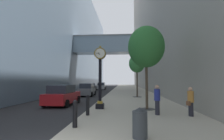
# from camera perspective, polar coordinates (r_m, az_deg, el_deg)

# --- Properties ---
(ground_plane) EXTENTS (110.00, 110.00, 0.00)m
(ground_plane) POSITION_cam_1_polar(r_m,az_deg,el_deg) (31.23, -0.42, -7.50)
(ground_plane) COLOR #262628
(ground_plane) RESTS_ON ground
(sidewalk_right) EXTENTS (7.08, 80.00, 0.14)m
(sidewalk_right) POSITION_cam_1_polar(r_m,az_deg,el_deg) (34.14, 5.97, -7.03)
(sidewalk_right) COLOR #ADA593
(sidewalk_right) RESTS_ON ground
(building_block_left) EXTENTS (23.30, 80.00, 25.58)m
(building_block_left) POSITION_cam_1_polar(r_m,az_deg,el_deg) (38.24, -17.64, 12.72)
(building_block_left) COLOR slate
(building_block_left) RESTS_ON ground
(street_clock) EXTENTS (0.84, 0.55, 4.50)m
(street_clock) POSITION_cam_1_polar(r_m,az_deg,el_deg) (11.93, -4.12, -1.27)
(street_clock) COLOR black
(street_clock) RESTS_ON sidewalk_right
(bollard_nearest) EXTENTS (0.21, 0.21, 1.16)m
(bollard_nearest) POSITION_cam_1_polar(r_m,az_deg,el_deg) (7.47, -12.57, -14.20)
(bollard_nearest) COLOR black
(bollard_nearest) RESTS_ON sidewalk_right
(bollard_second) EXTENTS (0.21, 0.21, 1.16)m
(bollard_second) POSITION_cam_1_polar(r_m,az_deg,el_deg) (9.83, -8.34, -11.66)
(bollard_second) COLOR black
(bollard_second) RESTS_ON sidewalk_right
(street_tree_near) EXTENTS (2.56, 2.56, 5.84)m
(street_tree_near) POSITION_cam_1_polar(r_m,az_deg,el_deg) (12.11, 11.64, 7.72)
(street_tree_near) COLOR #333335
(street_tree_near) RESTS_ON sidewalk_right
(street_tree_mid_near) EXTENTS (1.94, 1.94, 5.17)m
(street_tree_mid_near) POSITION_cam_1_polar(r_m,az_deg,el_deg) (20.48, 8.55, 2.12)
(street_tree_mid_near) COLOR #333335
(street_tree_mid_near) RESTS_ON sidewalk_right
(trash_bin) EXTENTS (0.53, 0.53, 1.05)m
(trash_bin) POSITION_cam_1_polar(r_m,az_deg,el_deg) (6.12, 9.54, -17.26)
(trash_bin) COLOR #383D42
(trash_bin) RESTS_ON sidewalk_right
(pedestrian_walking) EXTENTS (0.52, 0.48, 1.62)m
(pedestrian_walking) POSITION_cam_1_polar(r_m,az_deg,el_deg) (10.41, 25.37, -9.52)
(pedestrian_walking) COLOR #23232D
(pedestrian_walking) RESTS_ON sidewalk_right
(pedestrian_by_clock) EXTENTS (0.40, 0.40, 1.73)m
(pedestrian_by_clock) POSITION_cam_1_polar(r_m,az_deg,el_deg) (10.13, 15.26, -9.52)
(pedestrian_by_clock) COLOR #23232D
(pedestrian_by_clock) RESTS_ON sidewalk_right
(car_black_near) EXTENTS (2.18, 4.36, 1.62)m
(car_black_near) POSITION_cam_1_polar(r_m,az_deg,el_deg) (32.95, -7.65, -5.89)
(car_black_near) COLOR black
(car_black_near) RESTS_ON ground
(car_white_mid) EXTENTS (2.10, 4.25, 1.65)m
(car_white_mid) POSITION_cam_1_polar(r_m,az_deg,el_deg) (38.74, -3.67, -5.55)
(car_white_mid) COLOR silver
(car_white_mid) RESTS_ON ground
(car_grey_far) EXTENTS (2.00, 4.06, 1.73)m
(car_grey_far) POSITION_cam_1_polar(r_m,az_deg,el_deg) (23.12, -8.57, -6.77)
(car_grey_far) COLOR slate
(car_grey_far) RESTS_ON ground
(car_red_trailing) EXTENTS (2.20, 4.34, 1.73)m
(car_red_trailing) POSITION_cam_1_polar(r_m,az_deg,el_deg) (15.24, -16.65, -8.31)
(car_red_trailing) COLOR #AD191E
(car_red_trailing) RESTS_ON ground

